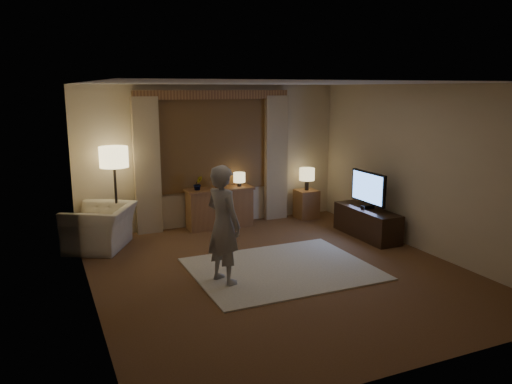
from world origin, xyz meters
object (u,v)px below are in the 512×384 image
sideboard (219,209)px  person (223,224)px  side_table (306,204)px  tv_stand (367,223)px  armchair (101,227)px

sideboard → person: (-0.87, -2.58, 0.45)m
side_table → person: 3.72m
sideboard → person: person is taller
sideboard → side_table: size_ratio=2.14×
sideboard → tv_stand: size_ratio=0.86×
sideboard → tv_stand: 2.67m
sideboard → side_table: (1.81, -0.05, -0.07)m
sideboard → armchair: size_ratio=1.13×
tv_stand → person: (-3.00, -0.97, 0.55)m
armchair → side_table: size_ratio=1.90×
side_table → person: bearing=-136.6°
armchair → tv_stand: size_ratio=0.76×
tv_stand → person: person is taller
sideboard → armchair: sideboard is taller
side_table → armchair: bearing=-174.9°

